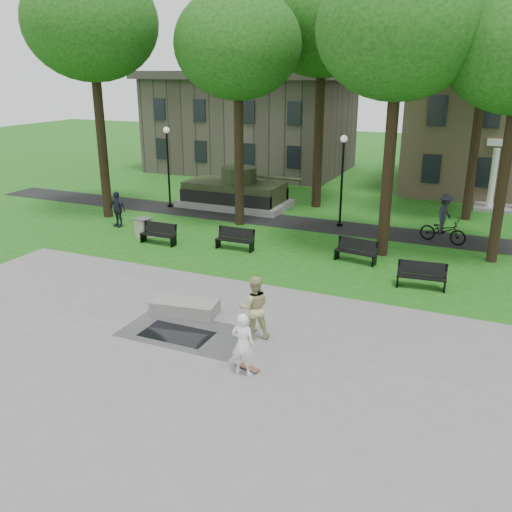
# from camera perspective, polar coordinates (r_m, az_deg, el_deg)

# --- Properties ---
(ground) EXTENTS (120.00, 120.00, 0.00)m
(ground) POSITION_cam_1_polar(r_m,az_deg,el_deg) (18.32, -3.20, -6.21)
(ground) COLOR #1D5012
(ground) RESTS_ON ground
(plaza) EXTENTS (22.00, 16.00, 0.02)m
(plaza) POSITION_cam_1_polar(r_m,az_deg,el_deg) (14.60, -12.38, -13.66)
(plaza) COLOR gray
(plaza) RESTS_ON ground
(footpath) EXTENTS (44.00, 2.60, 0.01)m
(footpath) POSITION_cam_1_polar(r_m,az_deg,el_deg) (28.87, 7.67, 3.12)
(footpath) COLOR black
(footpath) RESTS_ON ground
(building_left) EXTENTS (15.00, 10.00, 7.20)m
(building_left) POSITION_cam_1_polar(r_m,az_deg,el_deg) (45.45, -0.44, 13.62)
(building_left) COLOR #4C443D
(building_left) RESTS_ON ground
(tree_0) EXTENTS (6.80, 6.80, 12.97)m
(tree_0) POSITION_cam_1_polar(r_m,az_deg,el_deg) (30.90, -16.97, 22.34)
(tree_0) COLOR black
(tree_0) RESTS_ON ground
(tree_1) EXTENTS (6.20, 6.20, 11.63)m
(tree_1) POSITION_cam_1_polar(r_m,az_deg,el_deg) (28.03, -1.92, 21.31)
(tree_1) COLOR black
(tree_1) RESTS_ON ground
(tree_2) EXTENTS (6.60, 6.60, 12.16)m
(tree_2) POSITION_cam_1_polar(r_m,az_deg,el_deg) (23.66, 14.87, 22.07)
(tree_2) COLOR black
(tree_2) RESTS_ON ground
(tree_4) EXTENTS (7.20, 7.20, 13.50)m
(tree_4) POSITION_cam_1_polar(r_m,az_deg,el_deg) (32.32, 7.04, 23.41)
(tree_4) COLOR black
(tree_4) RESTS_ON ground
(tree_5) EXTENTS (6.40, 6.40, 12.44)m
(tree_5) POSITION_cam_1_polar(r_m,az_deg,el_deg) (31.32, 23.39, 20.94)
(tree_5) COLOR black
(tree_5) RESTS_ON ground
(lamp_left) EXTENTS (0.36, 0.36, 4.73)m
(lamp_left) POSITION_cam_1_polar(r_m,az_deg,el_deg) (32.66, -9.26, 9.89)
(lamp_left) COLOR black
(lamp_left) RESTS_ON ground
(lamp_mid) EXTENTS (0.36, 0.36, 4.73)m
(lamp_mid) POSITION_cam_1_polar(r_m,az_deg,el_deg) (28.40, 9.06, 8.57)
(lamp_mid) COLOR black
(lamp_mid) RESTS_ON ground
(tank_monument) EXTENTS (7.45, 3.40, 2.40)m
(tank_monument) POSITION_cam_1_polar(r_m,az_deg,el_deg) (32.75, -2.20, 6.69)
(tank_monument) COLOR gray
(tank_monument) RESTS_ON ground
(puddle) EXTENTS (2.20, 1.20, 0.00)m
(puddle) POSITION_cam_1_polar(r_m,az_deg,el_deg) (17.17, -8.35, -8.13)
(puddle) COLOR black
(puddle) RESTS_ON plaza
(concrete_block) EXTENTS (2.33, 1.32, 0.45)m
(concrete_block) POSITION_cam_1_polar(r_m,az_deg,el_deg) (18.45, -7.46, -5.33)
(concrete_block) COLOR gray
(concrete_block) RESTS_ON plaza
(skateboard) EXTENTS (0.81, 0.39, 0.07)m
(skateboard) POSITION_cam_1_polar(r_m,az_deg,el_deg) (15.16, -0.98, -11.68)
(skateboard) COLOR brown
(skateboard) RESTS_ON plaza
(skateboarder) EXTENTS (0.67, 0.46, 1.78)m
(skateboarder) POSITION_cam_1_polar(r_m,az_deg,el_deg) (14.51, -1.39, -9.28)
(skateboarder) COLOR white
(skateboarder) RESTS_ON plaza
(friend_watching) EXTENTS (1.21, 1.13, 1.99)m
(friend_watching) POSITION_cam_1_polar(r_m,az_deg,el_deg) (16.39, -0.18, -5.42)
(friend_watching) COLOR tan
(friend_watching) RESTS_ON plaza
(pedestrian_walker) EXTENTS (1.15, 0.63, 1.87)m
(pedestrian_walker) POSITION_cam_1_polar(r_m,az_deg,el_deg) (29.30, -14.40, 4.81)
(pedestrian_walker) COLOR #20232B
(pedestrian_walker) RESTS_ON ground
(cyclist) EXTENTS (2.32, 1.38, 2.38)m
(cyclist) POSITION_cam_1_polar(r_m,az_deg,el_deg) (27.13, 19.17, 3.32)
(cyclist) COLOR black
(cyclist) RESTS_ON ground
(park_bench_0) EXTENTS (1.81, 0.54, 1.00)m
(park_bench_0) POSITION_cam_1_polar(r_m,az_deg,el_deg) (26.00, -10.17, 2.41)
(park_bench_0) COLOR black
(park_bench_0) RESTS_ON ground
(park_bench_1) EXTENTS (1.81, 0.55, 1.00)m
(park_bench_1) POSITION_cam_1_polar(r_m,az_deg,el_deg) (24.78, -2.17, 1.88)
(park_bench_1) COLOR black
(park_bench_1) RESTS_ON ground
(park_bench_2) EXTENTS (1.85, 0.78, 1.00)m
(park_bench_2) POSITION_cam_1_polar(r_m,az_deg,el_deg) (23.50, 10.50, 0.62)
(park_bench_2) COLOR black
(park_bench_2) RESTS_ON ground
(park_bench_3) EXTENTS (1.84, 0.70, 1.00)m
(park_bench_3) POSITION_cam_1_polar(r_m,az_deg,el_deg) (21.26, 17.07, -1.89)
(park_bench_3) COLOR black
(park_bench_3) RESTS_ON ground
(trash_bin) EXTENTS (0.80, 0.80, 0.96)m
(trash_bin) POSITION_cam_1_polar(r_m,az_deg,el_deg) (27.15, -11.77, 2.93)
(trash_bin) COLOR #A19485
(trash_bin) RESTS_ON ground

